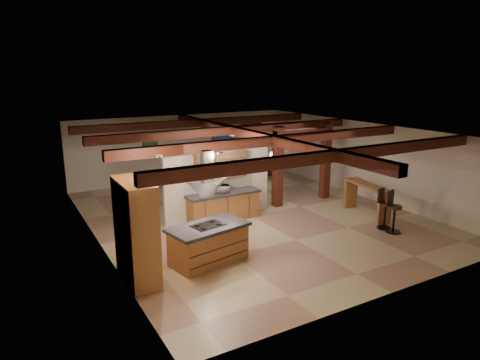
# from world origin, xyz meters

# --- Properties ---
(ground) EXTENTS (12.00, 12.00, 0.00)m
(ground) POSITION_xyz_m (0.00, 0.00, 0.00)
(ground) COLOR tan
(ground) RESTS_ON ground
(room_walls) EXTENTS (12.00, 12.00, 12.00)m
(room_walls) POSITION_xyz_m (0.00, 0.00, 1.78)
(room_walls) COLOR beige
(room_walls) RESTS_ON ground
(ceiling_beams) EXTENTS (10.00, 12.00, 0.28)m
(ceiling_beams) POSITION_xyz_m (0.00, 0.00, 2.76)
(ceiling_beams) COLOR #3A140E
(ceiling_beams) RESTS_ON room_walls
(timber_posts) EXTENTS (2.50, 0.30, 2.90)m
(timber_posts) POSITION_xyz_m (2.50, 0.50, 1.76)
(timber_posts) COLOR #3A140E
(timber_posts) RESTS_ON ground
(partition_wall) EXTENTS (3.80, 0.18, 2.20)m
(partition_wall) POSITION_xyz_m (-1.00, 0.50, 1.10)
(partition_wall) COLOR beige
(partition_wall) RESTS_ON ground
(pantry_cabinet) EXTENTS (0.67, 1.60, 2.40)m
(pantry_cabinet) POSITION_xyz_m (-4.67, -2.60, 1.20)
(pantry_cabinet) COLOR brown
(pantry_cabinet) RESTS_ON ground
(back_counter) EXTENTS (2.50, 0.66, 0.94)m
(back_counter) POSITION_xyz_m (-1.00, 0.11, 0.48)
(back_counter) COLOR brown
(back_counter) RESTS_ON ground
(upper_display_cabinet) EXTENTS (1.80, 0.36, 0.95)m
(upper_display_cabinet) POSITION_xyz_m (-1.00, 0.31, 1.85)
(upper_display_cabinet) COLOR brown
(upper_display_cabinet) RESTS_ON partition_wall
(range_hood) EXTENTS (1.10, 1.10, 1.40)m
(range_hood) POSITION_xyz_m (-2.82, -2.55, 1.78)
(range_hood) COLOR silver
(range_hood) RESTS_ON room_walls
(back_windows) EXTENTS (2.70, 0.07, 1.70)m
(back_windows) POSITION_xyz_m (2.80, 5.93, 1.50)
(back_windows) COLOR #3A140E
(back_windows) RESTS_ON room_walls
(framed_art) EXTENTS (0.65, 0.05, 0.85)m
(framed_art) POSITION_xyz_m (-1.50, 5.94, 1.70)
(framed_art) COLOR #3A140E
(framed_art) RESTS_ON room_walls
(recessed_cans) EXTENTS (3.16, 2.46, 0.03)m
(recessed_cans) POSITION_xyz_m (-2.53, -1.93, 2.87)
(recessed_cans) COLOR silver
(recessed_cans) RESTS_ON room_walls
(kitchen_island) EXTENTS (2.19, 1.44, 1.01)m
(kitchen_island) POSITION_xyz_m (-2.82, -2.55, 0.51)
(kitchen_island) COLOR brown
(kitchen_island) RESTS_ON ground
(dining_table) EXTENTS (2.10, 1.50, 0.67)m
(dining_table) POSITION_xyz_m (0.73, 2.34, 0.33)
(dining_table) COLOR #38180E
(dining_table) RESTS_ON ground
(sofa) EXTENTS (2.15, 1.35, 0.59)m
(sofa) POSITION_xyz_m (3.02, 5.02, 0.29)
(sofa) COLOR black
(sofa) RESTS_ON ground
(microwave) EXTENTS (0.52, 0.41, 0.25)m
(microwave) POSITION_xyz_m (-1.05, 0.11, 1.07)
(microwave) COLOR silver
(microwave) RESTS_ON back_counter
(bar_counter) EXTENTS (0.89, 2.14, 1.09)m
(bar_counter) POSITION_xyz_m (3.40, -1.89, 0.74)
(bar_counter) COLOR brown
(bar_counter) RESTS_ON ground
(side_table) EXTENTS (0.63, 0.63, 0.61)m
(side_table) POSITION_xyz_m (4.31, 5.16, 0.30)
(side_table) COLOR #3A140E
(side_table) RESTS_ON ground
(table_lamp) EXTENTS (0.30, 0.30, 0.36)m
(table_lamp) POSITION_xyz_m (4.31, 5.16, 0.86)
(table_lamp) COLOR black
(table_lamp) RESTS_ON side_table
(bar_stool_a) EXTENTS (0.45, 0.47, 1.28)m
(bar_stool_a) POSITION_xyz_m (2.95, -3.40, 0.65)
(bar_stool_a) COLOR black
(bar_stool_a) RESTS_ON ground
(bar_stool_b) EXTENTS (0.46, 0.47, 1.26)m
(bar_stool_b) POSITION_xyz_m (2.96, -3.04, 0.64)
(bar_stool_b) COLOR black
(bar_stool_b) RESTS_ON ground
(dining_chairs) EXTENTS (2.59, 2.59, 1.31)m
(dining_chairs) POSITION_xyz_m (0.73, 2.34, 0.67)
(dining_chairs) COLOR #3A140E
(dining_chairs) RESTS_ON ground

